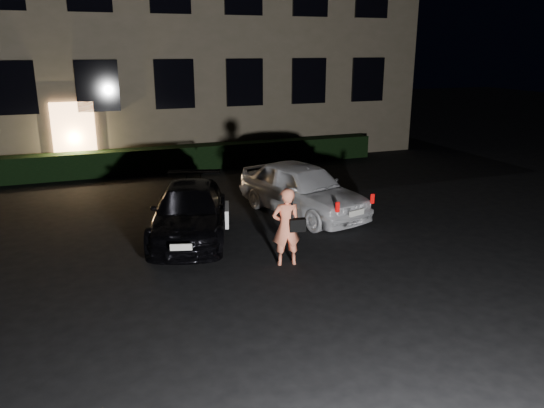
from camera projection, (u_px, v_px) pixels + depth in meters
name	position (u px, v px, depth m)	size (l,w,h in m)	color
ground	(292.00, 289.00, 9.73)	(80.00, 80.00, 0.00)	black
building	(152.00, 2.00, 21.49)	(20.00, 8.11, 12.00)	#685F4A
hedge	(180.00, 158.00, 19.04)	(15.00, 0.70, 0.85)	black
sedan	(189.00, 211.00, 12.32)	(2.71, 4.36, 1.18)	black
hatch	(302.00, 188.00, 13.92)	(2.71, 4.36, 1.38)	white
man	(287.00, 227.00, 10.61)	(0.67, 0.46, 1.61)	#FF845F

